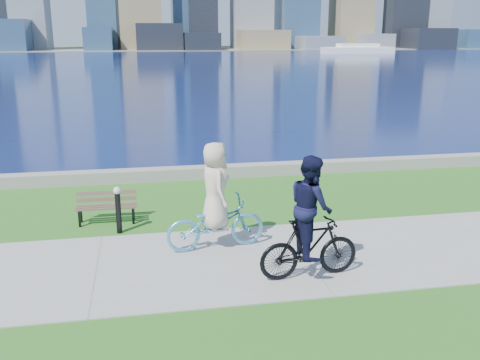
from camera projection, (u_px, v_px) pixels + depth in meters
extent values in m
plane|color=#246019|center=(303.00, 256.00, 10.59)|extent=(320.00, 320.00, 0.00)
cube|color=gray|center=(303.00, 255.00, 10.59)|extent=(80.00, 3.50, 0.02)
cube|color=gray|center=(244.00, 170.00, 16.41)|extent=(90.00, 0.50, 0.35)
cube|color=#0B184A|center=(159.00, 62.00, 78.76)|extent=(320.00, 131.00, 0.01)
cube|color=slate|center=(149.00, 49.00, 133.66)|extent=(320.00, 30.00, 0.12)
cube|color=navy|center=(15.00, 35.00, 119.64)|extent=(6.03, 9.56, 6.95)
cube|color=navy|center=(99.00, 39.00, 123.63)|extent=(6.40, 9.40, 5.27)
cube|color=black|center=(159.00, 37.00, 124.19)|extent=(10.69, 6.07, 6.15)
cube|color=black|center=(201.00, 42.00, 125.39)|extent=(8.28, 8.28, 4.05)
cube|color=olive|center=(263.00, 40.00, 130.49)|extent=(11.88, 9.01, 4.69)
cube|color=slate|center=(319.00, 43.00, 130.99)|extent=(9.84, 9.30, 3.22)
cube|color=slate|center=(374.00, 41.00, 136.43)|extent=(7.35, 9.53, 3.76)
cube|color=black|center=(428.00, 39.00, 134.98)|extent=(10.32, 9.71, 5.12)
cube|color=navy|center=(470.00, 39.00, 138.96)|extent=(7.10, 8.82, 4.84)
cube|color=black|center=(407.00, 3.00, 141.53)|extent=(10.08, 6.13, 23.27)
cube|color=slate|center=(430.00, 13.00, 143.84)|extent=(9.14, 6.38, 18.00)
cube|color=white|center=(358.00, 50.00, 108.51)|extent=(14.44, 4.12, 1.24)
cube|color=white|center=(358.00, 45.00, 108.24)|extent=(8.25, 3.09, 0.72)
cube|color=black|center=(80.00, 219.00, 12.11)|extent=(0.05, 0.05, 0.38)
cube|color=black|center=(133.00, 216.00, 12.31)|extent=(0.05, 0.05, 0.38)
cube|color=black|center=(81.00, 214.00, 12.40)|extent=(0.05, 0.05, 0.38)
cube|color=black|center=(133.00, 212.00, 12.60)|extent=(0.05, 0.05, 0.38)
cube|color=#4F3C32|center=(106.00, 209.00, 12.15)|extent=(1.37, 0.11, 0.03)
cube|color=#4F3C32|center=(106.00, 207.00, 12.28)|extent=(1.37, 0.11, 0.03)
cube|color=#4F3C32|center=(107.00, 205.00, 12.41)|extent=(1.37, 0.11, 0.03)
cube|color=#4F3C32|center=(107.00, 199.00, 12.48)|extent=(1.37, 0.07, 0.10)
cube|color=#4F3C32|center=(106.00, 193.00, 12.46)|extent=(1.37, 0.07, 0.10)
cylinder|color=black|center=(118.00, 213.00, 11.68)|extent=(0.12, 0.12, 0.94)
sphere|color=silver|center=(117.00, 191.00, 11.55)|extent=(0.17, 0.17, 0.17)
imported|color=#56A9D2|center=(215.00, 223.00, 10.79)|extent=(0.95, 2.10, 1.06)
imported|color=silver|center=(215.00, 186.00, 10.58)|extent=(0.67, 0.94, 1.77)
imported|color=black|center=(309.00, 248.00, 9.50)|extent=(0.67, 1.88, 1.11)
imported|color=black|center=(311.00, 206.00, 9.29)|extent=(0.74, 0.92, 1.81)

